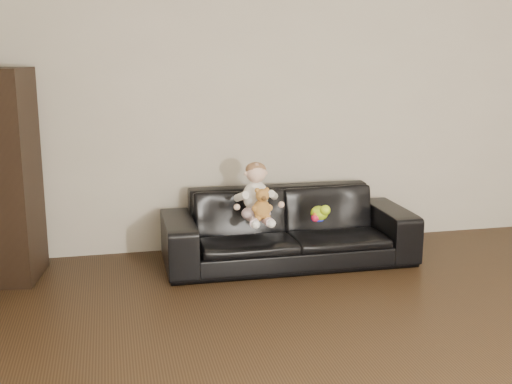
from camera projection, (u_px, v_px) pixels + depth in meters
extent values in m
plane|color=#BAB09C|center=(307.00, 87.00, 5.20)|extent=(5.00, 0.00, 5.00)
imported|color=black|center=(288.00, 227.00, 4.89)|extent=(1.89, 0.76, 0.55)
cube|color=black|center=(6.00, 176.00, 4.44)|extent=(0.44, 0.56, 1.48)
cube|color=silver|center=(5.00, 128.00, 4.37)|extent=(0.22, 0.27, 0.28)
ellipsoid|color=silver|center=(256.00, 213.00, 4.71)|extent=(0.23, 0.21, 0.12)
ellipsoid|color=white|center=(256.00, 196.00, 4.69)|extent=(0.20, 0.17, 0.23)
sphere|color=beige|center=(256.00, 173.00, 4.64)|extent=(0.16, 0.16, 0.15)
ellipsoid|color=#8C603F|center=(256.00, 169.00, 4.65)|extent=(0.16, 0.16, 0.11)
cylinder|color=silver|center=(254.00, 221.00, 4.57)|extent=(0.08, 0.19, 0.07)
cylinder|color=silver|center=(267.00, 220.00, 4.59)|extent=(0.08, 0.19, 0.07)
sphere|color=white|center=(256.00, 224.00, 4.47)|extent=(0.07, 0.07, 0.06)
sphere|color=white|center=(271.00, 224.00, 4.50)|extent=(0.07, 0.07, 0.06)
cylinder|color=white|center=(241.00, 197.00, 4.62)|extent=(0.07, 0.16, 0.10)
cylinder|color=white|center=(273.00, 195.00, 4.67)|extent=(0.07, 0.16, 0.10)
ellipsoid|color=#AC7331|center=(262.00, 209.00, 4.56)|extent=(0.13, 0.11, 0.14)
sphere|color=#AC7331|center=(262.00, 195.00, 4.52)|extent=(0.10, 0.10, 0.10)
sphere|color=#AC7331|center=(257.00, 190.00, 4.52)|extent=(0.04, 0.04, 0.04)
sphere|color=#AC7331|center=(267.00, 190.00, 4.53)|extent=(0.04, 0.04, 0.04)
sphere|color=#593819|center=(264.00, 198.00, 4.49)|extent=(0.04, 0.04, 0.04)
ellipsoid|color=#B2E41A|center=(319.00, 213.00, 4.74)|extent=(0.13, 0.16, 0.11)
sphere|color=red|center=(315.00, 218.00, 4.70)|extent=(0.07, 0.07, 0.06)
cylinder|color=#1823C2|center=(317.00, 219.00, 4.75)|extent=(0.10, 0.10, 0.01)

